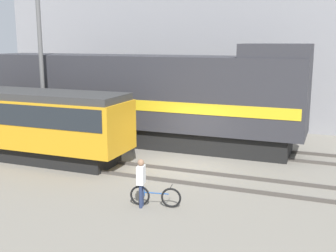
{
  "coord_description": "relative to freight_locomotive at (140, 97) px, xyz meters",
  "views": [
    {
      "loc": [
        5.75,
        -16.1,
        5.27
      ],
      "look_at": [
        -0.56,
        -0.26,
        1.8
      ],
      "focal_mm": 45.0,
      "sensor_mm": 36.0,
      "label": 1
    }
  ],
  "objects": [
    {
      "name": "bicycle",
      "position": [
        4.2,
        -7.69,
        -2.06
      ],
      "size": [
        1.68,
        0.49,
        0.72
      ],
      "color": "black",
      "rests_on": "ground"
    },
    {
      "name": "building_backdrop",
      "position": [
        3.58,
        8.54,
        2.62
      ],
      "size": [
        32.18,
        6.0,
        10.02
      ],
      "color": "gray",
      "rests_on": "ground"
    },
    {
      "name": "person",
      "position": [
        3.8,
        -7.91,
        -1.43
      ],
      "size": [
        0.28,
        0.39,
        1.6
      ],
      "color": "#232D4C",
      "rests_on": "ground"
    },
    {
      "name": "utility_pole_left",
      "position": [
        -4.24,
        -2.31,
        1.99
      ],
      "size": [
        0.21,
        0.21,
        8.77
      ],
      "color": "#595959",
      "rests_on": "ground"
    },
    {
      "name": "track_near",
      "position": [
        3.58,
        -4.63,
        -2.33
      ],
      "size": [
        60.0,
        1.51,
        0.14
      ],
      "color": "#47423D",
      "rests_on": "ground"
    },
    {
      "name": "freight_locomotive",
      "position": [
        0.0,
        0.0,
        0.0
      ],
      "size": [
        16.89,
        3.04,
        5.13
      ],
      "color": "black",
      "rests_on": "ground"
    },
    {
      "name": "ground_plane",
      "position": [
        3.58,
        -3.36,
        -2.4
      ],
      "size": [
        120.0,
        120.0,
        0.0
      ],
      "primitive_type": "plane",
      "color": "slate"
    },
    {
      "name": "streetcar",
      "position": [
        -3.73,
        -4.63,
        -0.63
      ],
      "size": [
        10.33,
        2.54,
        3.09
      ],
      "color": "black",
      "rests_on": "ground"
    },
    {
      "name": "track_far",
      "position": [
        3.58,
        -0.0,
        -2.33
      ],
      "size": [
        60.0,
        1.51,
        0.14
      ],
      "color": "#47423D",
      "rests_on": "ground"
    }
  ]
}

